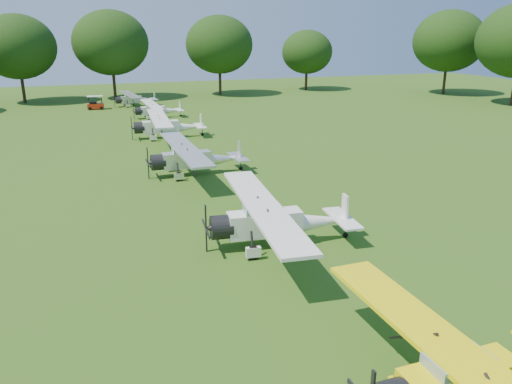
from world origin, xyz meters
TOP-DOWN VIEW (x-y plane):
  - ground at (0.00, 0.00)m, footprint 160.00×160.00m
  - tree_belt at (3.57, 0.16)m, footprint 137.36×130.27m
  - aircraft_2 at (1.66, -14.11)m, footprint 6.96×11.05m
  - aircraft_3 at (0.82, -1.96)m, footprint 7.40×11.78m
  - aircraft_4 at (-0.12, 11.53)m, footprint 7.13×11.32m
  - aircraft_5 at (0.21, 25.05)m, footprint 7.08×11.28m
  - aircraft_6 at (1.11, 36.92)m, footprint 5.84×9.28m
  - aircraft_7 at (-0.27, 47.69)m, footprint 5.87×9.34m
  - golf_cart at (-5.47, 46.40)m, footprint 2.16×1.46m

SIDE VIEW (x-z plane):
  - ground at x=0.00m, z-range 0.00..0.00m
  - golf_cart at x=-5.47m, z-range -0.29..1.46m
  - aircraft_6 at x=1.11m, z-range 0.15..1.99m
  - aircraft_7 at x=-0.27m, z-range 0.15..1.99m
  - aircraft_2 at x=1.66m, z-range 0.18..2.37m
  - aircraft_5 at x=0.21m, z-range 0.19..2.41m
  - aircraft_4 at x=-0.12m, z-range 0.19..2.43m
  - aircraft_3 at x=0.82m, z-range 0.20..2.51m
  - tree_belt at x=3.57m, z-range 0.77..15.29m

